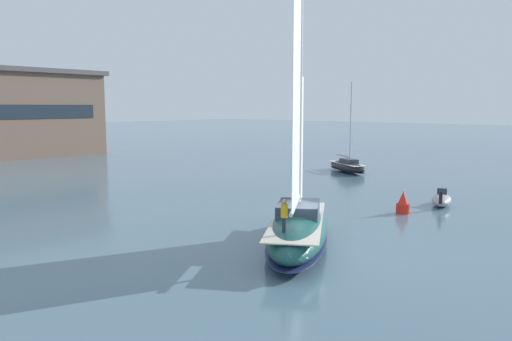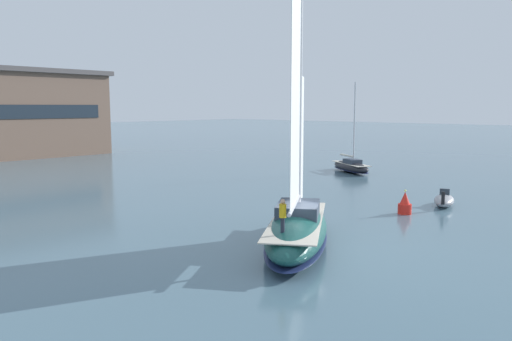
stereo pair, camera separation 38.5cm
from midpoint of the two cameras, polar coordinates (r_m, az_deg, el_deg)
The scene contains 5 objects.
ground_plane at distance 27.63m, azimuth 5.09°, elevation -8.73°, with size 400.00×400.00×0.00m, color slate.
sailboat_main at distance 27.34m, azimuth 5.12°, elevation -6.26°, with size 11.41×8.80×15.74m.
sailboat_moored_mid_channel at distance 59.25m, azimuth 10.97°, elevation 0.48°, with size 5.70×7.55×10.38m.
motor_tender at distance 41.21m, azimuth 20.95°, elevation -3.20°, with size 3.87×2.51×1.38m.
channel_buoy at distance 37.27m, azimuth 16.93°, elevation -3.73°, with size 0.96×0.96×1.76m.
Camera 2 is at (-21.14, -16.05, 7.63)m, focal length 35.00 mm.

